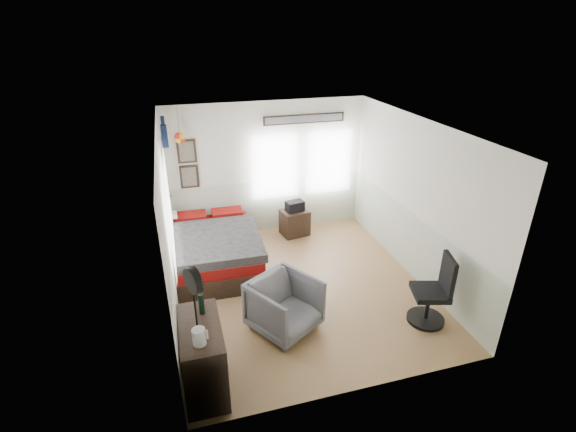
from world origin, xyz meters
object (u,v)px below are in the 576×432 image
task_chair (434,296)px  bed (214,249)px  armchair (284,306)px  nightstand (295,222)px  dresser (203,357)px

task_chair → bed: bearing=155.8°
armchair → nightstand: armchair is taller
dresser → task_chair: size_ratio=0.91×
nightstand → task_chair: bearing=-80.8°
dresser → bed: bearing=80.5°
bed → task_chair: task_chair is taller
bed → nightstand: (1.75, 0.80, -0.07)m
bed → armchair: bearing=-67.8°
bed → armchair: size_ratio=2.50×
task_chair → armchair: bearing=-175.6°
bed → armchair: armchair is taller
dresser → armchair: bearing=31.6°
armchair → nightstand: (0.99, 2.79, -0.13)m
nightstand → task_chair: 3.42m
armchair → nightstand: 2.96m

